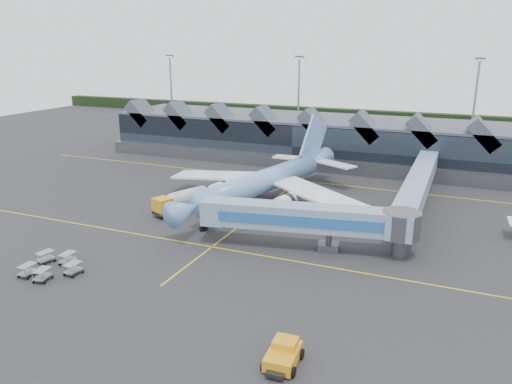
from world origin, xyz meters
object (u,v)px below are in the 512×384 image
at_px(main_airliner, 266,180).
at_px(fuel_truck, 183,200).
at_px(jet_bridge, 320,220).
at_px(pushback_tug, 283,355).

distance_m(main_airliner, fuel_truck, 14.01).
bearing_deg(jet_bridge, pushback_tug, -91.37).
bearing_deg(fuel_truck, pushback_tug, -26.32).
xyz_separation_m(jet_bridge, fuel_truck, (-24.09, 6.38, -2.14)).
distance_m(jet_bridge, fuel_truck, 25.01).
distance_m(jet_bridge, pushback_tug, 24.92).
height_order(main_airliner, fuel_truck, main_airliner).
relative_size(jet_bridge, fuel_truck, 2.75).
distance_m(main_airliner, pushback_tug, 43.61).
height_order(fuel_truck, pushback_tug, fuel_truck).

